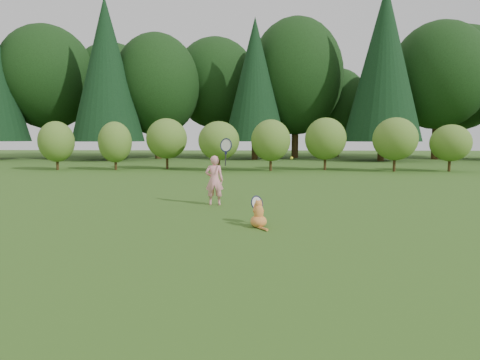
# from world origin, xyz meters

# --- Properties ---
(ground) EXTENTS (100.00, 100.00, 0.00)m
(ground) POSITION_xyz_m (0.00, 0.00, 0.00)
(ground) COLOR #245317
(ground) RESTS_ON ground
(shrub_row) EXTENTS (28.00, 3.00, 2.80)m
(shrub_row) POSITION_xyz_m (0.00, 13.00, 1.40)
(shrub_row) COLOR #527D26
(shrub_row) RESTS_ON ground
(woodland_backdrop) EXTENTS (48.00, 10.00, 15.00)m
(woodland_backdrop) POSITION_xyz_m (0.00, 23.00, 7.50)
(woodland_backdrop) COLOR black
(woodland_backdrop) RESTS_ON ground
(child) EXTENTS (0.73, 0.42, 1.93)m
(child) POSITION_xyz_m (-0.48, 1.23, 0.68)
(child) COLOR pink
(child) RESTS_ON ground
(cat) EXTENTS (0.41, 0.79, 0.74)m
(cat) POSITION_xyz_m (0.67, -1.32, 0.28)
(cat) COLOR #D46028
(cat) RESTS_ON ground
(tennis_ball) EXTENTS (0.08, 0.08, 0.08)m
(tennis_ball) POSITION_xyz_m (1.56, 2.00, 1.19)
(tennis_ball) COLOR #CECC18
(tennis_ball) RESTS_ON ground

